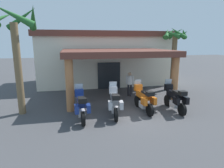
{
  "coord_description": "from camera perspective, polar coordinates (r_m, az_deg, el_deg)",
  "views": [
    {
      "loc": [
        -3.33,
        -9.06,
        3.69
      ],
      "look_at": [
        -0.66,
        2.15,
        1.2
      ],
      "focal_mm": 31.42,
      "sensor_mm": 36.0,
      "label": 1
    }
  ],
  "objects": [
    {
      "name": "ground_plane",
      "position": [
        10.34,
        6.43,
        -8.81
      ],
      "size": [
        80.0,
        80.0,
        0.0
      ],
      "primitive_type": "plane",
      "color": "#424244"
    },
    {
      "name": "motorcycle_orange",
      "position": [
        10.64,
        9.23,
        -4.31
      ],
      "size": [
        0.72,
        2.21,
        1.61
      ],
      "rotation": [
        0.0,
        0.0,
        1.61
      ],
      "color": "black",
      "rests_on": "ground_plane"
    },
    {
      "name": "pedestrian",
      "position": [
        13.49,
        5.19,
        0.45
      ],
      "size": [
        0.49,
        0.32,
        1.66
      ],
      "rotation": [
        0.0,
        0.0,
        1.15
      ],
      "color": "black",
      "rests_on": "ground_plane"
    },
    {
      "name": "motorcycle_silver",
      "position": [
        9.89,
        0.72,
        -5.42
      ],
      "size": [
        0.82,
        2.21,
        1.61
      ],
      "rotation": [
        0.0,
        0.0,
        1.42
      ],
      "color": "black",
      "rests_on": "ground_plane"
    },
    {
      "name": "palm_tree_roadside",
      "position": [
        10.88,
        -26.56,
        12.64
      ],
      "size": [
        2.6,
        2.59,
        5.61
      ],
      "color": "brown",
      "rests_on": "ground_plane"
    },
    {
      "name": "palm_tree_near_portico",
      "position": [
        16.05,
        17.78,
        10.97
      ],
      "size": [
        2.02,
        1.99,
        4.83
      ],
      "color": "brown",
      "rests_on": "ground_plane"
    },
    {
      "name": "motel_building",
      "position": [
        17.71,
        -2.33,
        7.75
      ],
      "size": [
        11.63,
        10.65,
        4.54
      ],
      "rotation": [
        0.0,
        0.0,
        -0.03
      ],
      "color": "silver",
      "rests_on": "ground_plane"
    },
    {
      "name": "motorcycle_blue",
      "position": [
        9.52,
        -9.0,
        -6.28
      ],
      "size": [
        0.71,
        2.21,
        1.61
      ],
      "rotation": [
        0.0,
        0.0,
        1.6
      ],
      "color": "black",
      "rests_on": "ground_plane"
    },
    {
      "name": "motorcycle_black",
      "position": [
        11.13,
        17.86,
        -4.01
      ],
      "size": [
        0.71,
        2.21,
        1.61
      ],
      "rotation": [
        0.0,
        0.0,
        1.54
      ],
      "color": "black",
      "rests_on": "ground_plane"
    }
  ]
}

